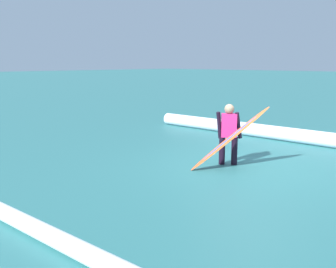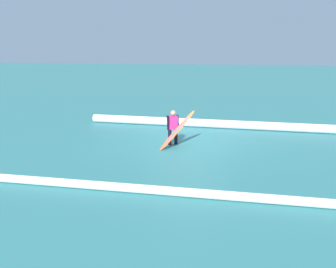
# 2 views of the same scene
# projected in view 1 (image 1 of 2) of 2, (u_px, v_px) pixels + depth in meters

# --- Properties ---
(ground_plane) EXTENTS (179.05, 179.05, 0.00)m
(ground_plane) POSITION_uv_depth(u_px,v_px,m) (257.00, 166.00, 8.84)
(ground_plane) COLOR #2A6A6B
(surfer) EXTENTS (0.42, 0.49, 1.39)m
(surfer) POSITION_uv_depth(u_px,v_px,m) (229.00, 131.00, 8.87)
(surfer) COLOR black
(surfer) RESTS_ON ground_plane
(surfboard) EXTENTS (1.29, 1.54, 1.39)m
(surfboard) POSITION_uv_depth(u_px,v_px,m) (230.00, 138.00, 8.49)
(surfboard) COLOR #E55926
(surfboard) RESTS_ON ground_plane
(wave_crest_midground) EXTENTS (25.57, 1.79, 0.24)m
(wave_crest_midground) POSITION_uv_depth(u_px,v_px,m) (25.00, 223.00, 5.43)
(wave_crest_midground) COLOR white
(wave_crest_midground) RESTS_ON ground_plane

